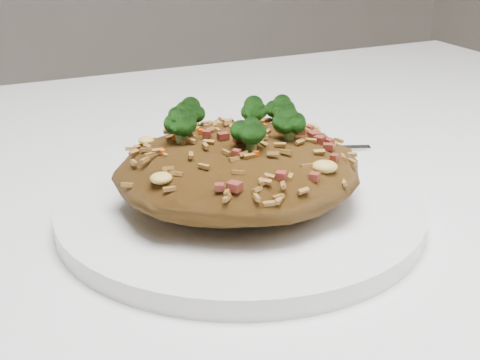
% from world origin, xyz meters
% --- Properties ---
extents(dining_table, '(1.20, 0.80, 0.75)m').
position_xyz_m(dining_table, '(0.00, 0.00, 0.66)').
color(dining_table, white).
rests_on(dining_table, ground).
extents(plate, '(0.25, 0.25, 0.01)m').
position_xyz_m(plate, '(0.05, -0.05, 0.76)').
color(plate, white).
rests_on(plate, dining_table).
extents(fried_rice, '(0.17, 0.15, 0.07)m').
position_xyz_m(fried_rice, '(0.05, -0.05, 0.80)').
color(fried_rice, brown).
rests_on(fried_rice, plate).
extents(fork, '(0.16, 0.07, 0.00)m').
position_xyz_m(fork, '(0.12, 0.03, 0.77)').
color(fork, silver).
rests_on(fork, plate).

